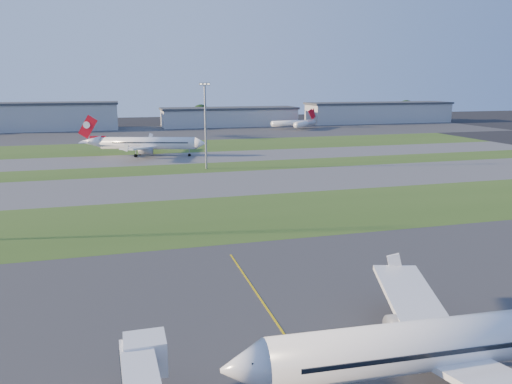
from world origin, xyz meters
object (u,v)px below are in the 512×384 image
object	(u,v)px
airliner_taxiing	(147,143)
mini_jet_near	(305,123)
mini_jet_far	(293,123)
light_mast_centre	(205,120)
airliner_parked	(461,342)

from	to	relation	value
airliner_taxiing	mini_jet_near	distance (m)	124.94
mini_jet_far	light_mast_centre	xyz separation A→B (m)	(-70.73, -120.11, 11.53)
airliner_parked	mini_jet_near	size ratio (longest dim) A/B	1.86
airliner_taxiing	mini_jet_far	size ratio (longest dim) A/B	1.43
light_mast_centre	mini_jet_near	bearing A→B (deg)	56.49
mini_jet_far	light_mast_centre	bearing A→B (deg)	-131.09
airliner_parked	mini_jet_near	bearing A→B (deg)	75.02
airliner_taxiing	light_mast_centre	bearing A→B (deg)	132.88
airliner_parked	mini_jet_near	distance (m)	244.78
mini_jet_near	airliner_parked	bearing A→B (deg)	-154.96
airliner_taxiing	light_mast_centre	xyz separation A→B (m)	(15.60, -32.11, 10.23)
airliner_parked	mini_jet_far	xyz separation A→B (m)	(69.53, 236.78, -1.22)
airliner_taxiing	mini_jet_near	xyz separation A→B (m)	(92.47, 84.01, -1.30)
mini_jet_near	mini_jet_far	distance (m)	7.33
airliner_taxiing	mini_jet_far	distance (m)	123.28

